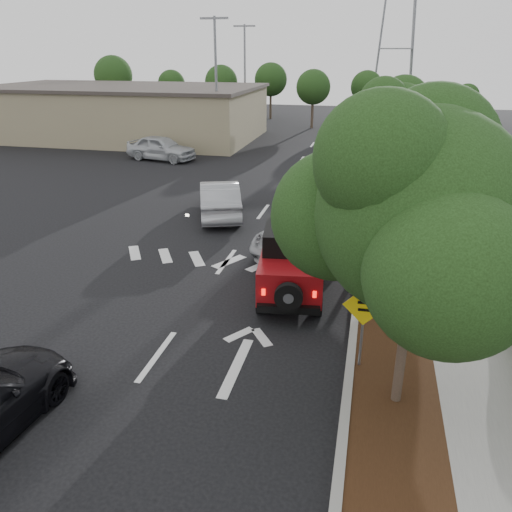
% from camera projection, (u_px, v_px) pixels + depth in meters
% --- Properties ---
extents(ground, '(120.00, 120.00, 0.00)m').
position_uv_depth(ground, '(157.00, 356.00, 12.11)').
color(ground, black).
rests_on(ground, ground).
extents(curb, '(0.20, 70.00, 0.15)m').
position_uv_depth(curb, '(365.00, 217.00, 21.91)').
color(curb, '#9E9B93').
rests_on(curb, ground).
extents(planting_strip, '(1.80, 70.00, 0.12)m').
position_uv_depth(planting_strip, '(389.00, 219.00, 21.70)').
color(planting_strip, black).
rests_on(planting_strip, ground).
extents(sidewalk, '(2.00, 70.00, 0.12)m').
position_uv_depth(sidewalk, '(434.00, 222.00, 21.30)').
color(sidewalk, gray).
rests_on(sidewalk, ground).
extents(hedge, '(0.80, 70.00, 0.80)m').
position_uv_depth(hedge, '(470.00, 217.00, 20.88)').
color(hedge, black).
rests_on(hedge, ground).
extents(commercial_building, '(22.00, 12.00, 4.00)m').
position_uv_depth(commercial_building, '(123.00, 113.00, 41.71)').
color(commercial_building, '#988D69').
rests_on(commercial_building, ground).
extents(transmission_tower, '(7.00, 4.00, 28.00)m').
position_uv_depth(transmission_tower, '(389.00, 118.00, 54.02)').
color(transmission_tower, slate).
rests_on(transmission_tower, ground).
extents(street_tree_near, '(3.80, 3.80, 5.92)m').
position_uv_depth(street_tree_near, '(395.00, 403.00, 10.48)').
color(street_tree_near, black).
rests_on(street_tree_near, ground).
extents(street_tree_mid, '(3.20, 3.20, 5.32)m').
position_uv_depth(street_tree_mid, '(390.00, 271.00, 16.78)').
color(street_tree_mid, black).
rests_on(street_tree_mid, ground).
extents(street_tree_far, '(3.40, 3.40, 5.62)m').
position_uv_depth(street_tree_far, '(388.00, 214.00, 22.63)').
color(street_tree_far, black).
rests_on(street_tree_far, ground).
extents(light_pole_a, '(2.00, 0.22, 9.00)m').
position_uv_depth(light_pole_a, '(218.00, 150.00, 36.87)').
color(light_pole_a, slate).
rests_on(light_pole_a, ground).
extents(light_pole_b, '(2.00, 0.22, 9.00)m').
position_uv_depth(light_pole_b, '(245.00, 127.00, 47.88)').
color(light_pole_b, slate).
rests_on(light_pole_b, ground).
extents(red_jeep, '(2.23, 4.16, 2.06)m').
position_uv_depth(red_jeep, '(292.00, 260.00, 14.98)').
color(red_jeep, black).
rests_on(red_jeep, ground).
extents(silver_suv_ahead, '(4.07, 5.64, 1.43)m').
position_uv_depth(silver_suv_ahead, '(307.00, 232.00, 18.21)').
color(silver_suv_ahead, '#9B9EA2').
rests_on(silver_suv_ahead, ground).
extents(silver_sedan_oncoming, '(3.18, 5.07, 1.58)m').
position_uv_depth(silver_sedan_oncoming, '(219.00, 198.00, 22.08)').
color(silver_sedan_oncoming, '#9FA1A7').
rests_on(silver_sedan_oncoming, ground).
extents(parked_suv, '(5.06, 2.87, 1.62)m').
position_uv_depth(parked_suv, '(161.00, 148.00, 33.38)').
color(parked_suv, '#B8BCC1').
rests_on(parked_suv, ground).
extents(speed_hump_sign, '(0.96, 0.08, 2.03)m').
position_uv_depth(speed_hump_sign, '(364.00, 316.00, 11.08)').
color(speed_hump_sign, slate).
rests_on(speed_hump_sign, ground).
extents(terracotta_planter, '(0.75, 0.75, 1.31)m').
position_uv_depth(terracotta_planter, '(504.00, 298.00, 13.03)').
color(terracotta_planter, brown).
rests_on(terracotta_planter, ground).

